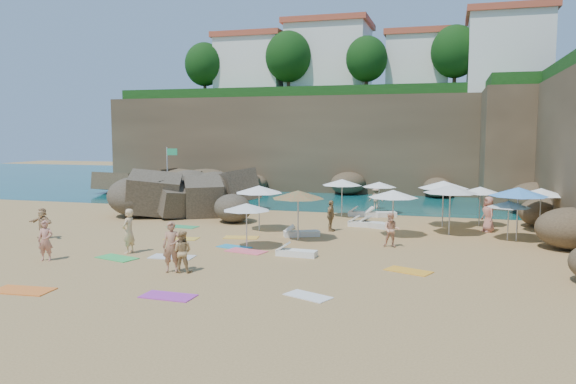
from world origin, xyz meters
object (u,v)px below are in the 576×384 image
(parasol_0, at_px, (379,185))
(person_stand_2, at_px, (376,198))
(flag_pole, at_px, (169,168))
(person_stand_6, at_px, (128,231))
(person_stand_4, at_px, (488,214))
(person_stand_1, at_px, (182,251))
(lounger_0, at_px, (365,224))
(parasol_1, at_px, (342,182))
(person_stand_0, at_px, (46,241))
(person_stand_3, at_px, (331,216))
(parasol_2, at_px, (443,185))
(person_stand_5, at_px, (216,197))
(rock_outcrop, at_px, (197,214))

(parasol_0, distance_m, person_stand_2, 2.47)
(flag_pole, relative_size, person_stand_6, 2.15)
(person_stand_2, height_order, person_stand_4, person_stand_4)
(person_stand_1, bearing_deg, lounger_0, -119.64)
(flag_pole, distance_m, person_stand_1, 19.15)
(parasol_1, height_order, person_stand_1, parasol_1)
(person_stand_6, bearing_deg, person_stand_4, 122.96)
(person_stand_0, bearing_deg, person_stand_6, 22.91)
(person_stand_1, xyz_separation_m, person_stand_2, (4.58, 18.72, -0.04))
(lounger_0, relative_size, person_stand_3, 1.14)
(parasol_1, bearing_deg, person_stand_4, -20.27)
(lounger_0, height_order, person_stand_4, person_stand_4)
(parasol_0, height_order, person_stand_0, parasol_0)
(lounger_0, height_order, person_stand_0, person_stand_0)
(parasol_2, relative_size, person_stand_0, 1.64)
(person_stand_0, distance_m, person_stand_2, 21.32)
(flag_pole, relative_size, person_stand_4, 2.23)
(person_stand_0, xyz_separation_m, person_stand_5, (0.38, 15.86, -0.03))
(rock_outcrop, xyz_separation_m, parasol_1, (8.82, 1.27, 2.06))
(person_stand_5, bearing_deg, parasol_0, -26.77)
(rock_outcrop, bearing_deg, parasol_0, 15.94)
(parasol_1, bearing_deg, flag_pole, 171.22)
(person_stand_2, bearing_deg, person_stand_6, 71.56)
(person_stand_6, bearing_deg, parasol_1, 152.07)
(person_stand_0, xyz_separation_m, person_stand_1, (5.96, -0.18, -0.04))
(rock_outcrop, xyz_separation_m, person_stand_6, (2.18, -11.18, 0.93))
(parasol_1, distance_m, person_stand_1, 15.10)
(flag_pole, relative_size, parasol_2, 1.54)
(parasol_1, distance_m, person_stand_3, 5.16)
(parasol_2, xyz_separation_m, person_stand_1, (-8.86, -12.58, -1.50))
(person_stand_4, bearing_deg, person_stand_1, -68.74)
(parasol_0, bearing_deg, person_stand_1, -106.91)
(person_stand_0, bearing_deg, parasol_0, 37.65)
(person_stand_2, bearing_deg, rock_outcrop, 34.89)
(person_stand_1, bearing_deg, person_stand_4, -139.91)
(parasol_1, bearing_deg, rock_outcrop, -171.83)
(rock_outcrop, distance_m, person_stand_0, 13.30)
(parasol_2, distance_m, person_stand_6, 16.21)
(person_stand_4, bearing_deg, flag_pole, -128.84)
(parasol_1, xyz_separation_m, parasol_2, (5.81, -2.15, 0.20))
(rock_outcrop, bearing_deg, flag_pole, 138.13)
(rock_outcrop, relative_size, parasol_1, 3.09)
(parasol_2, bearing_deg, person_stand_6, -140.38)
(parasol_0, bearing_deg, person_stand_5, -177.30)
(parasol_0, distance_m, parasol_2, 5.53)
(flag_pole, distance_m, person_stand_5, 4.18)
(parasol_2, bearing_deg, parasol_0, 134.03)
(person_stand_4, xyz_separation_m, person_stand_5, (-16.68, 4.29, -0.13))
(person_stand_4, bearing_deg, lounger_0, -113.62)
(rock_outcrop, relative_size, person_stand_0, 4.61)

